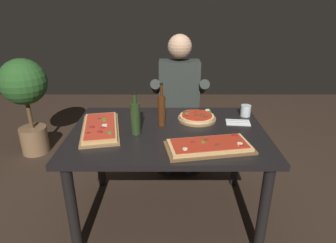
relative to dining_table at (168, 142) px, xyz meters
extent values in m
plane|color=#38281E|center=(0.00, 0.00, -0.64)|extent=(6.40, 6.40, 0.00)
cube|color=black|center=(0.00, 0.00, 0.08)|extent=(1.40, 0.96, 0.04)
cylinder|color=black|center=(-0.62, -0.40, -0.29)|extent=(0.07, 0.07, 0.70)
cylinder|color=black|center=(0.62, -0.40, -0.29)|extent=(0.07, 0.07, 0.70)
cylinder|color=black|center=(-0.62, 0.40, -0.29)|extent=(0.07, 0.07, 0.70)
cylinder|color=black|center=(0.62, 0.40, -0.29)|extent=(0.07, 0.07, 0.70)
cube|color=brown|center=(0.26, -0.28, 0.10)|extent=(0.58, 0.35, 0.02)
cube|color=#DBB270|center=(0.26, -0.28, 0.12)|extent=(0.54, 0.31, 0.02)
cube|color=#B72D19|center=(0.26, -0.28, 0.13)|extent=(0.49, 0.28, 0.01)
cylinder|color=beige|center=(0.10, -0.36, 0.14)|extent=(0.03, 0.03, 0.01)
cylinder|color=#4C7F2D|center=(0.22, -0.27, 0.14)|extent=(0.02, 0.02, 0.00)
cylinder|color=maroon|center=(0.44, -0.17, 0.14)|extent=(0.04, 0.04, 0.01)
cylinder|color=brown|center=(0.25, -0.24, 0.14)|extent=(0.03, 0.03, 0.01)
cylinder|color=maroon|center=(0.45, -0.31, 0.14)|extent=(0.03, 0.03, 0.01)
cylinder|color=brown|center=(0.31, -0.30, 0.14)|extent=(0.03, 0.03, 0.00)
cylinder|color=maroon|center=(0.16, -0.27, 0.14)|extent=(0.03, 0.03, 0.01)
cylinder|color=beige|center=(0.45, -0.30, 0.14)|extent=(0.04, 0.04, 0.01)
cube|color=olive|center=(-0.49, 0.01, 0.10)|extent=(0.36, 0.59, 0.02)
cube|color=tan|center=(-0.49, 0.01, 0.12)|extent=(0.32, 0.55, 0.02)
cube|color=red|center=(-0.49, 0.01, 0.13)|extent=(0.29, 0.50, 0.01)
cylinder|color=maroon|center=(-0.54, -0.13, 0.14)|extent=(0.02, 0.02, 0.01)
cylinder|color=#4C7F2D|center=(-0.39, -0.13, 0.14)|extent=(0.03, 0.03, 0.01)
cylinder|color=beige|center=(-0.45, -0.01, 0.14)|extent=(0.04, 0.04, 0.01)
cylinder|color=maroon|center=(-0.54, -0.04, 0.14)|extent=(0.04, 0.04, 0.01)
cylinder|color=maroon|center=(-0.46, -0.12, 0.14)|extent=(0.04, 0.04, 0.01)
cylinder|color=brown|center=(-0.52, 0.12, 0.14)|extent=(0.03, 0.03, 0.01)
cylinder|color=brown|center=(-0.46, -0.01, 0.14)|extent=(0.03, 0.03, 0.00)
cylinder|color=#4C7F2D|center=(-0.48, 0.10, 0.14)|extent=(0.03, 0.03, 0.01)
cylinder|color=maroon|center=(-0.46, -0.05, 0.14)|extent=(0.03, 0.03, 0.00)
cylinder|color=olive|center=(0.23, 0.21, 0.10)|extent=(0.30, 0.30, 0.02)
cylinder|color=#E5C184|center=(0.23, 0.21, 0.12)|extent=(0.27, 0.27, 0.02)
cylinder|color=#B72D19|center=(0.23, 0.21, 0.13)|extent=(0.24, 0.24, 0.01)
cylinder|color=#4C7F2D|center=(0.33, 0.28, 0.14)|extent=(0.03, 0.03, 0.01)
cylinder|color=#4C7F2D|center=(0.15, 0.23, 0.14)|extent=(0.03, 0.03, 0.01)
cylinder|color=brown|center=(0.29, 0.16, 0.14)|extent=(0.04, 0.04, 0.00)
cylinder|color=brown|center=(0.26, 0.20, 0.14)|extent=(0.03, 0.03, 0.01)
cylinder|color=brown|center=(0.14, 0.26, 0.14)|extent=(0.04, 0.04, 0.00)
cylinder|color=brown|center=(0.22, 0.19, 0.14)|extent=(0.03, 0.03, 0.01)
cylinder|color=maroon|center=(0.15, 0.18, 0.14)|extent=(0.03, 0.03, 0.00)
cylinder|color=beige|center=(0.32, 0.30, 0.14)|extent=(0.04, 0.04, 0.01)
cylinder|color=brown|center=(0.22, 0.26, 0.14)|extent=(0.03, 0.03, 0.01)
cylinder|color=#233819|center=(-0.22, -0.05, 0.21)|extent=(0.07, 0.07, 0.23)
cylinder|color=#233819|center=(-0.22, -0.05, 0.35)|extent=(0.03, 0.03, 0.07)
cylinder|color=black|center=(-0.22, -0.05, 0.39)|extent=(0.03, 0.03, 0.01)
cylinder|color=#47230F|center=(-0.05, 0.10, 0.21)|extent=(0.06, 0.06, 0.23)
cylinder|color=#47230F|center=(-0.05, 0.10, 0.36)|extent=(0.02, 0.02, 0.09)
cylinder|color=black|center=(-0.05, 0.10, 0.41)|extent=(0.02, 0.02, 0.01)
cylinder|color=silver|center=(0.63, 0.29, 0.14)|extent=(0.08, 0.08, 0.09)
cylinder|color=silver|center=(0.63, 0.29, 0.11)|extent=(0.07, 0.07, 0.03)
cube|color=white|center=(0.54, 0.14, 0.10)|extent=(0.19, 0.13, 0.01)
cube|color=silver|center=(0.53, 0.12, 0.10)|extent=(0.17, 0.03, 0.00)
cube|color=silver|center=(0.54, 0.16, 0.10)|extent=(0.17, 0.03, 0.00)
cube|color=#3D2B1E|center=(0.11, 0.78, -0.21)|extent=(0.44, 0.44, 0.04)
cube|color=#3D2B1E|center=(0.11, 0.98, 0.02)|extent=(0.40, 0.04, 0.42)
cylinder|color=#3D2B1E|center=(-0.08, 0.59, -0.44)|extent=(0.04, 0.04, 0.41)
cylinder|color=#3D2B1E|center=(0.30, 0.59, -0.44)|extent=(0.04, 0.04, 0.41)
cylinder|color=#3D2B1E|center=(-0.08, 0.97, -0.44)|extent=(0.04, 0.04, 0.41)
cylinder|color=#3D2B1E|center=(0.30, 0.97, -0.44)|extent=(0.04, 0.04, 0.41)
cylinder|color=#23232D|center=(0.01, 0.60, -0.42)|extent=(0.11, 0.11, 0.45)
cylinder|color=#23232D|center=(0.21, 0.60, -0.42)|extent=(0.11, 0.11, 0.45)
cube|color=#23232D|center=(0.11, 0.68, -0.13)|extent=(0.34, 0.40, 0.12)
cube|color=#2D332D|center=(0.11, 0.78, 0.19)|extent=(0.38, 0.22, 0.52)
sphere|color=tan|center=(0.11, 0.78, 0.58)|extent=(0.22, 0.22, 0.22)
cylinder|color=#2D332D|center=(-0.11, 0.73, 0.21)|extent=(0.09, 0.31, 0.21)
cylinder|color=#2D332D|center=(0.33, 0.73, 0.21)|extent=(0.09, 0.31, 0.21)
cylinder|color=#846042|center=(-1.51, 1.03, -0.49)|extent=(0.30, 0.30, 0.30)
cylinder|color=brown|center=(-1.51, 1.03, -0.18)|extent=(0.04, 0.04, 0.33)
sphere|color=#285623|center=(-1.51, 1.03, 0.18)|extent=(0.48, 0.48, 0.48)
camera|label=1|loc=(0.00, -1.91, 0.97)|focal=31.09mm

